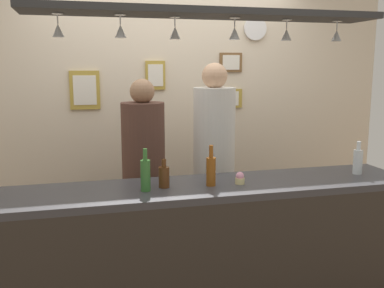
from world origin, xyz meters
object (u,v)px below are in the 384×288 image
(person_right_white_patterned_shirt, at_px, (214,148))
(wall_clock, at_px, (255,28))
(person_middle_brown_shirt, at_px, (144,162))
(picture_frame_upper_small, at_px, (231,62))
(picture_frame_crest, at_px, (155,75))
(cupcake, at_px, (240,178))
(bottle_beer_amber_tall, at_px, (211,170))
(bottle_beer_brown_stubby, at_px, (164,176))
(bottle_soda_clear, at_px, (358,161))
(picture_frame_caricature, at_px, (85,90))
(picture_frame_lower_pair, at_px, (227,98))
(bottle_beer_green_import, at_px, (145,174))

(person_right_white_patterned_shirt, bearing_deg, wall_clock, 46.30)
(person_middle_brown_shirt, relative_size, picture_frame_upper_small, 7.42)
(picture_frame_upper_small, bearing_deg, person_middle_brown_shirt, -146.33)
(person_middle_brown_shirt, distance_m, picture_frame_crest, 0.93)
(cupcake, relative_size, picture_frame_crest, 0.30)
(bottle_beer_amber_tall, height_order, picture_frame_upper_small, picture_frame_upper_small)
(bottle_beer_brown_stubby, xyz_separation_m, wall_clock, (1.16, 1.40, 1.03))
(person_middle_brown_shirt, xyz_separation_m, person_right_white_patterned_shirt, (0.58, 0.00, 0.08))
(bottle_soda_clear, relative_size, wall_clock, 1.05)
(picture_frame_caricature, bearing_deg, person_right_white_patterned_shirt, -31.84)
(cupcake, xyz_separation_m, picture_frame_caricature, (-0.92, 1.44, 0.50))
(bottle_soda_clear, height_order, picture_frame_crest, picture_frame_crest)
(person_right_white_patterned_shirt, height_order, picture_frame_caricature, person_right_white_patterned_shirt)
(bottle_beer_brown_stubby, relative_size, picture_frame_lower_pair, 0.60)
(person_right_white_patterned_shirt, bearing_deg, picture_frame_caricature, 148.16)
(picture_frame_crest, xyz_separation_m, wall_clock, (0.96, -0.01, 0.43))
(cupcake, relative_size, picture_frame_lower_pair, 0.26)
(person_middle_brown_shirt, relative_size, picture_frame_caricature, 4.80)
(bottle_soda_clear, bearing_deg, bottle_beer_green_import, -177.87)
(bottle_beer_green_import, relative_size, picture_frame_upper_small, 1.18)
(picture_frame_upper_small, height_order, wall_clock, wall_clock)
(bottle_beer_green_import, height_order, cupcake, bottle_beer_green_import)
(wall_clock, bearing_deg, bottle_soda_clear, -80.99)
(person_middle_brown_shirt, xyz_separation_m, wall_clock, (1.17, 0.62, 1.10))
(bottle_soda_clear, distance_m, wall_clock, 1.73)
(person_right_white_patterned_shirt, relative_size, picture_frame_upper_small, 7.98)
(picture_frame_caricature, bearing_deg, picture_frame_lower_pair, 0.00)
(picture_frame_upper_small, relative_size, picture_frame_crest, 0.85)
(person_right_white_patterned_shirt, xyz_separation_m, picture_frame_lower_pair, (0.32, 0.62, 0.36))
(person_right_white_patterned_shirt, relative_size, picture_frame_lower_pair, 5.85)
(cupcake, xyz_separation_m, picture_frame_upper_small, (0.43, 1.44, 0.74))
(person_right_white_patterned_shirt, xyz_separation_m, picture_frame_upper_small, (0.35, 0.62, 0.70))
(picture_frame_upper_small, height_order, picture_frame_caricature, picture_frame_upper_small)
(person_right_white_patterned_shirt, bearing_deg, bottle_soda_clear, -43.64)
(person_middle_brown_shirt, distance_m, bottle_beer_amber_tall, 0.88)
(bottle_beer_amber_tall, distance_m, wall_clock, 1.94)
(picture_frame_upper_small, bearing_deg, picture_frame_lower_pair, 180.00)
(person_right_white_patterned_shirt, relative_size, picture_frame_crest, 6.75)
(bottle_soda_clear, xyz_separation_m, picture_frame_crest, (-1.18, 1.40, 0.57))
(person_middle_brown_shirt, relative_size, picture_frame_crest, 6.28)
(bottle_beer_green_import, relative_size, cupcake, 3.33)
(bottle_beer_brown_stubby, relative_size, picture_frame_caricature, 0.53)
(bottle_soda_clear, bearing_deg, cupcake, -177.02)
(bottle_soda_clear, xyz_separation_m, picture_frame_upper_small, (-0.46, 1.40, 0.69))
(person_right_white_patterned_shirt, height_order, bottle_beer_brown_stubby, person_right_white_patterned_shirt)
(bottle_beer_amber_tall, distance_m, picture_frame_crest, 1.55)
(bottle_beer_brown_stubby, bearing_deg, person_middle_brown_shirt, 91.28)
(cupcake, bearing_deg, picture_frame_upper_small, 73.31)
(person_middle_brown_shirt, distance_m, bottle_beer_green_import, 0.84)
(picture_frame_crest, relative_size, picture_frame_lower_pair, 0.87)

